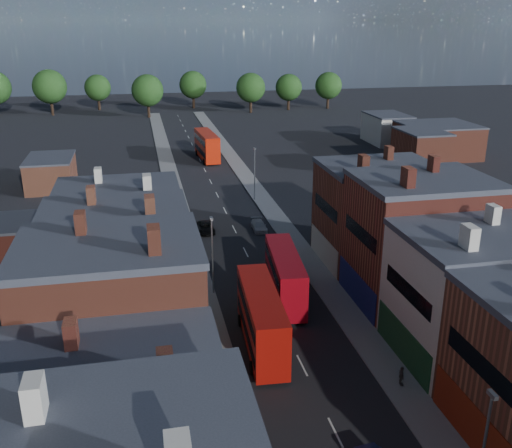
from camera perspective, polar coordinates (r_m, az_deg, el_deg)
name	(u,v)px	position (r m, az deg, el deg)	size (l,w,h in m)	color
pavement_west	(183,227)	(76.03, -7.27, -0.33)	(3.00, 200.00, 0.12)	gray
pavement_east	(279,221)	(77.97, 2.28, 0.34)	(3.00, 200.00, 0.12)	gray
lamp_post_1	(484,447)	(34.40, 21.82, -20.01)	(0.25, 0.70, 8.12)	slate
lamp_post_2	(212,250)	(55.89, -4.39, -2.65)	(0.25, 0.70, 8.12)	slate
lamp_post_3	(255,170)	(85.69, -0.14, 5.39)	(0.25, 0.70, 8.12)	slate
bus_0	(261,318)	(47.70, 0.55, -9.39)	(3.43, 11.77, 5.02)	#AD1109
bus_1	(285,275)	(55.58, 2.91, -5.12)	(3.64, 11.32, 4.80)	#A80914
bus_2	(207,145)	(112.86, -4.93, 7.86)	(3.73, 12.46, 5.31)	red
car_2	(206,227)	(73.97, -5.04, -0.35)	(2.10, 4.55, 1.26)	black
car_3	(259,226)	(74.41, 0.30, -0.17)	(1.68, 4.14, 1.20)	#B9B9B9
ped_3	(401,376)	(45.29, 14.34, -14.50)	(0.92, 0.42, 1.57)	#524C46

